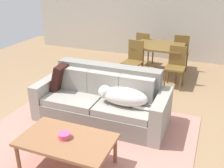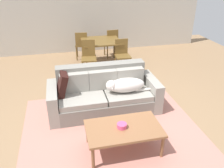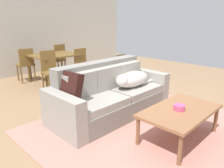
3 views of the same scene
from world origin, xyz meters
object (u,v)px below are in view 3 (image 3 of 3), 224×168
at_px(couch, 110,95).
at_px(dining_chair_far_right, 58,58).
at_px(dining_chair_near_right, 83,64).
at_px(bowl_on_coffee_table, 179,107).
at_px(dog_on_left_cushion, 132,79).
at_px(dining_chair_far_left, 26,63).
at_px(coffee_table, 180,112).
at_px(dining_chair_near_left, 51,69).
at_px(throw_pillow_by_left_arm, 68,88).
at_px(dining_table, 54,57).

relative_size(couch, dining_chair_far_right, 2.41).
bearing_deg(dining_chair_near_right, bowl_on_coffee_table, -104.17).
bearing_deg(dog_on_left_cushion, bowl_on_coffee_table, -107.76).
distance_m(dining_chair_far_left, dining_chair_far_right, 0.96).
bearing_deg(coffee_table, dining_chair_near_left, 91.95).
bearing_deg(bowl_on_coffee_table, dining_chair_near_right, 74.69).
bearing_deg(dog_on_left_cushion, dining_chair_near_left, 102.36).
height_order(dining_chair_near_right, dining_chair_far_left, dining_chair_far_left).
bearing_deg(throw_pillow_by_left_arm, dining_chair_near_left, 66.98).
relative_size(dining_table, dining_chair_near_right, 1.26).
bearing_deg(dining_chair_far_left, dining_chair_near_right, 140.00).
xyz_separation_m(dining_chair_far_left, dining_chair_far_right, (0.96, -0.01, 0.01)).
bearing_deg(dog_on_left_cushion, dining_chair_far_left, 99.21).
bearing_deg(bowl_on_coffee_table, dining_table, 84.29).
height_order(bowl_on_coffee_table, dining_chair_far_left, dining_chair_far_left).
bearing_deg(throw_pillow_by_left_arm, couch, -3.37).
bearing_deg(bowl_on_coffee_table, throw_pillow_by_left_arm, 122.75).
distance_m(bowl_on_coffee_table, dining_chair_near_left, 3.15).
bearing_deg(dining_chair_near_left, dining_chair_far_right, 58.48).
height_order(couch, coffee_table, couch).
height_order(dog_on_left_cushion, throw_pillow_by_left_arm, throw_pillow_by_left_arm).
relative_size(throw_pillow_by_left_arm, dining_chair_near_right, 0.54).
bearing_deg(dog_on_left_cushion, couch, 158.38).
height_order(couch, dining_chair_far_left, couch).
relative_size(throw_pillow_by_left_arm, coffee_table, 0.40).
bearing_deg(throw_pillow_by_left_arm, dining_table, 63.01).
height_order(dining_table, dining_chair_near_right, dining_chair_near_right).
relative_size(dog_on_left_cushion, dining_chair_near_right, 1.05).
distance_m(couch, dog_on_left_cushion, 0.49).
distance_m(dog_on_left_cushion, dining_chair_near_right, 2.11).
bearing_deg(dining_chair_far_right, coffee_table, 75.22).
height_order(couch, bowl_on_coffee_table, couch).
height_order(dog_on_left_cushion, dining_chair_near_right, dining_chair_near_right).
distance_m(dog_on_left_cushion, dining_chair_far_left, 3.21).
relative_size(dining_table, dining_chair_far_right, 1.22).
bearing_deg(dining_chair_far_right, dining_table, 46.14).
bearing_deg(coffee_table, throw_pillow_by_left_arm, 123.46).
xyz_separation_m(bowl_on_coffee_table, dining_chair_near_left, (-0.08, 3.15, 0.04)).
bearing_deg(dining_chair_far_right, dining_chair_far_left, -5.23).
xyz_separation_m(dog_on_left_cushion, dining_chair_far_left, (-0.51, 3.16, -0.07)).
xyz_separation_m(coffee_table, dining_chair_near_right, (0.84, 3.17, 0.09)).
relative_size(throw_pillow_by_left_arm, bowl_on_coffee_table, 3.03).
relative_size(couch, dining_chair_near_right, 2.50).
bearing_deg(dining_table, dining_chair_near_right, -49.21).
xyz_separation_m(dog_on_left_cushion, dining_chair_near_left, (-0.44, 2.03, -0.07)).
xyz_separation_m(bowl_on_coffee_table, dining_chair_near_right, (0.87, 3.16, 0.02)).
distance_m(dog_on_left_cushion, dining_table, 2.62).
height_order(coffee_table, dining_chair_near_right, dining_chair_near_right).
relative_size(dining_table, dining_chair_near_left, 1.21).
height_order(dining_table, dining_chair_near_left, dining_chair_near_left).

